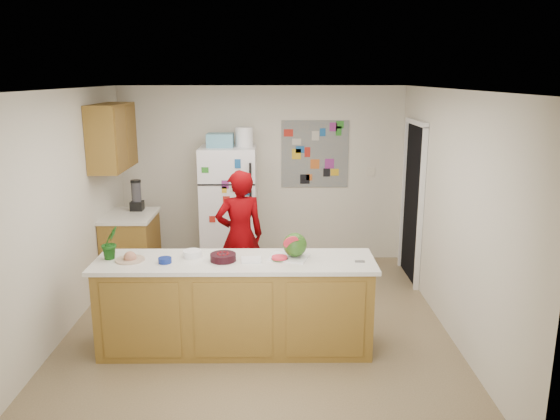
{
  "coord_description": "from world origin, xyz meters",
  "views": [
    {
      "loc": [
        0.19,
        -5.45,
        2.63
      ],
      "look_at": [
        0.24,
        0.2,
        1.24
      ],
      "focal_mm": 35.0,
      "sensor_mm": 36.0,
      "label": 1
    }
  ],
  "objects_px": {
    "person": "(240,236)",
    "cherry_bowl": "(223,257)",
    "refrigerator": "(229,208)",
    "watermelon": "(295,245)"
  },
  "relations": [
    {
      "from": "refrigerator",
      "to": "cherry_bowl",
      "type": "bearing_deg",
      "value": -86.62
    },
    {
      "from": "watermelon",
      "to": "refrigerator",
      "type": "bearing_deg",
      "value": 109.65
    },
    {
      "from": "refrigerator",
      "to": "cherry_bowl",
      "type": "xyz_separation_m",
      "value": [
        0.14,
        -2.41,
        0.11
      ]
    },
    {
      "from": "person",
      "to": "cherry_bowl",
      "type": "distance_m",
      "value": 1.25
    },
    {
      "from": "person",
      "to": "watermelon",
      "type": "bearing_deg",
      "value": 101.08
    },
    {
      "from": "person",
      "to": "watermelon",
      "type": "height_order",
      "value": "person"
    },
    {
      "from": "refrigerator",
      "to": "person",
      "type": "relative_size",
      "value": 1.07
    },
    {
      "from": "watermelon",
      "to": "cherry_bowl",
      "type": "distance_m",
      "value": 0.7
    },
    {
      "from": "person",
      "to": "cherry_bowl",
      "type": "xyz_separation_m",
      "value": [
        -0.08,
        -1.24,
        0.16
      ]
    },
    {
      "from": "refrigerator",
      "to": "watermelon",
      "type": "xyz_separation_m",
      "value": [
        0.83,
        -2.31,
        0.2
      ]
    }
  ]
}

